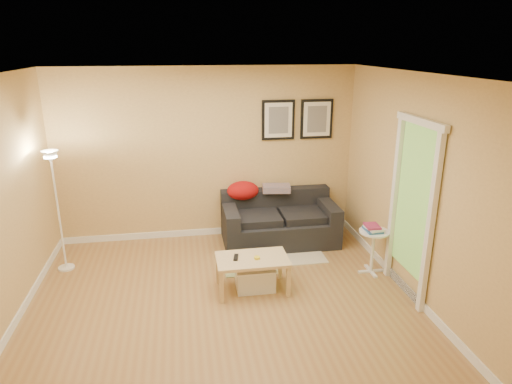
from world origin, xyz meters
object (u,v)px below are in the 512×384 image
(book_stack, at_px, (373,228))
(coffee_table, at_px, (252,274))
(storage_bin, at_px, (255,278))
(floor_lamp, at_px, (59,215))
(side_table, at_px, (372,252))
(sofa, at_px, (280,219))

(book_stack, bearing_deg, coffee_table, -170.65)
(storage_bin, bearing_deg, floor_lamp, 158.86)
(side_table, height_order, floor_lamp, floor_lamp)
(book_stack, bearing_deg, sofa, 132.86)
(sofa, relative_size, coffee_table, 1.96)
(side_table, height_order, book_stack, book_stack)
(sofa, xyz_separation_m, book_stack, (0.97, -1.15, 0.26))
(storage_bin, relative_size, book_stack, 1.86)
(storage_bin, distance_m, book_stack, 1.65)
(coffee_table, bearing_deg, floor_lamp, 170.05)
(side_table, bearing_deg, floor_lamp, 168.98)
(sofa, distance_m, storage_bin, 1.46)
(side_table, distance_m, floor_lamp, 4.12)
(sofa, height_order, side_table, sofa)
(sofa, xyz_separation_m, coffee_table, (-0.64, -1.34, -0.16))
(book_stack, bearing_deg, storage_bin, -171.44)
(coffee_table, distance_m, floor_lamp, 2.64)
(book_stack, xyz_separation_m, floor_lamp, (-4.00, 0.77, 0.14))
(sofa, height_order, storage_bin, sofa)
(sofa, bearing_deg, side_table, -49.33)
(floor_lamp, bearing_deg, storage_bin, -21.14)
(sofa, distance_m, side_table, 1.52)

